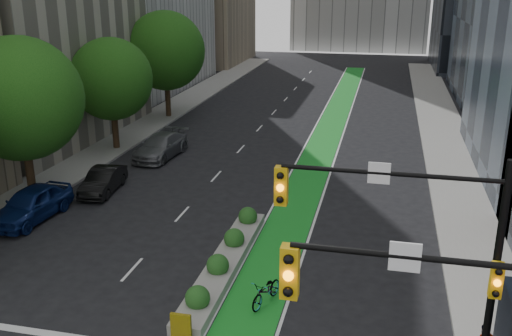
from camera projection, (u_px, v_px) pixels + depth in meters
The scene contains 12 objects.
sidewalk_left at pixel (125, 137), 43.03m from camera, with size 3.60×90.00×0.15m, color gray.
sidewalk_right at pixel (452, 158), 38.00m from camera, with size 3.60×90.00×0.15m, color gray.
bike_lane_paint at pixel (328, 132), 44.52m from camera, with size 2.20×70.00×0.01m, color #198D25.
tree_mid at pixel (20, 99), 29.10m from camera, with size 6.40×6.40×8.78m.
tree_midfar at pixel (111, 79), 38.55m from camera, with size 5.60×5.60×7.76m.
tree_far at pixel (166, 51), 47.56m from camera, with size 6.60×6.60×9.00m.
signal_right at pixel (434, 252), 14.49m from camera, with size 5.82×0.51×7.20m.
median_planter at pixel (225, 259), 23.55m from camera, with size 1.20×10.26×1.10m.
bicycle at pixel (266, 291), 20.92m from camera, with size 0.67×1.92×1.01m, color gray.
parked_car_left_near at pixel (31, 204), 28.13m from camera, with size 1.98×4.91×1.67m, color navy.
parked_car_left_mid at pixel (103, 181), 31.84m from camera, with size 1.44×4.13×1.36m, color black.
parked_car_left_far at pixel (161, 146), 38.12m from camera, with size 2.15×5.30×1.54m, color #595B5E.
Camera 1 is at (7.20, -13.29, 11.39)m, focal length 40.00 mm.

